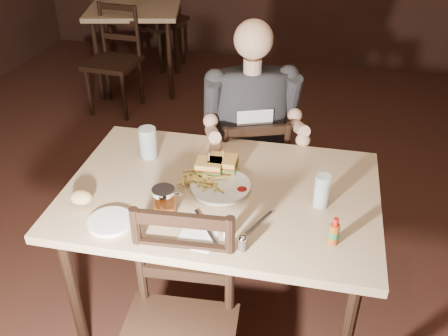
% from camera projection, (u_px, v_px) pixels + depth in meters
% --- Properties ---
extents(room_shell, '(7.00, 7.00, 7.00)m').
position_uv_depth(room_shell, '(233.00, 43.00, 1.79)').
color(room_shell, black).
rests_on(room_shell, ground).
extents(main_table, '(1.36, 0.95, 0.77)m').
position_uv_depth(main_table, '(221.00, 204.00, 2.15)').
color(main_table, tan).
rests_on(main_table, ground).
extents(bg_table, '(0.98, 0.98, 0.77)m').
position_uv_depth(bg_table, '(135.00, 15.00, 4.53)').
color(bg_table, tan).
rests_on(bg_table, ground).
extents(chair_far, '(0.52, 0.54, 0.84)m').
position_uv_depth(chair_far, '(249.00, 177.00, 2.81)').
color(chair_far, black).
rests_on(chair_far, ground).
extents(bg_chair_far, '(0.56, 0.58, 0.89)m').
position_uv_depth(bg_chair_far, '(159.00, 23.00, 5.10)').
color(bg_chair_far, black).
rests_on(bg_chair_far, ground).
extents(bg_chair_near, '(0.42, 0.46, 0.88)m').
position_uv_depth(bg_chair_near, '(112.00, 62.00, 4.22)').
color(bg_chair_near, black).
rests_on(bg_chair_near, ground).
extents(diner, '(0.62, 0.56, 0.88)m').
position_uv_depth(diner, '(253.00, 108.00, 2.53)').
color(diner, '#2B292E').
rests_on(diner, chair_far).
extents(dinner_plate, '(0.26, 0.26, 0.01)m').
position_uv_depth(dinner_plate, '(220.00, 187.00, 2.12)').
color(dinner_plate, white).
rests_on(dinner_plate, main_table).
extents(sandwich_left, '(0.12, 0.10, 0.10)m').
position_uv_depth(sandwich_left, '(209.00, 163.00, 2.17)').
color(sandwich_left, gold).
rests_on(sandwich_left, dinner_plate).
extents(sandwich_right, '(0.13, 0.11, 0.10)m').
position_uv_depth(sandwich_right, '(223.00, 160.00, 2.19)').
color(sandwich_right, gold).
rests_on(sandwich_right, dinner_plate).
extents(fries_pile, '(0.23, 0.17, 0.04)m').
position_uv_depth(fries_pile, '(204.00, 179.00, 2.12)').
color(fries_pile, '#CEB553').
rests_on(fries_pile, dinner_plate).
extents(ketchup_dollop, '(0.05, 0.05, 0.01)m').
position_uv_depth(ketchup_dollop, '(242.00, 189.00, 2.08)').
color(ketchup_dollop, maroon).
rests_on(ketchup_dollop, dinner_plate).
extents(glass_left, '(0.08, 0.08, 0.15)m').
position_uv_depth(glass_left, '(148.00, 143.00, 2.29)').
color(glass_left, silver).
rests_on(glass_left, main_table).
extents(glass_right, '(0.07, 0.07, 0.14)m').
position_uv_depth(glass_right, '(322.00, 191.00, 1.98)').
color(glass_right, silver).
rests_on(glass_right, main_table).
extents(hot_sauce, '(0.04, 0.04, 0.12)m').
position_uv_depth(hot_sauce, '(334.00, 231.00, 1.80)').
color(hot_sauce, '#914210').
rests_on(hot_sauce, main_table).
extents(salt_shaker, '(0.04, 0.04, 0.07)m').
position_uv_depth(salt_shaker, '(228.00, 229.00, 1.85)').
color(salt_shaker, white).
rests_on(salt_shaker, main_table).
extents(pepper_shaker, '(0.03, 0.03, 0.06)m').
position_uv_depth(pepper_shaker, '(243.00, 243.00, 1.79)').
color(pepper_shaker, '#38332D').
rests_on(pepper_shaker, main_table).
extents(syrup_dispenser, '(0.10, 0.10, 0.12)m').
position_uv_depth(syrup_dispenser, '(164.00, 201.00, 1.95)').
color(syrup_dispenser, '#914210').
rests_on(syrup_dispenser, main_table).
extents(napkin, '(0.14, 0.13, 0.00)m').
position_uv_depth(napkin, '(197.00, 238.00, 1.85)').
color(napkin, white).
rests_on(napkin, main_table).
extents(knife, '(0.15, 0.18, 0.01)m').
position_uv_depth(knife, '(206.00, 227.00, 1.90)').
color(knife, silver).
rests_on(knife, napkin).
extents(fork, '(0.08, 0.16, 0.01)m').
position_uv_depth(fork, '(259.00, 222.00, 1.92)').
color(fork, silver).
rests_on(fork, napkin).
extents(side_plate, '(0.18, 0.18, 0.01)m').
position_uv_depth(side_plate, '(110.00, 223.00, 1.92)').
color(side_plate, white).
rests_on(side_plate, main_table).
extents(bread_roll, '(0.10, 0.08, 0.06)m').
position_uv_depth(bread_roll, '(81.00, 197.00, 2.00)').
color(bread_roll, tan).
rests_on(bread_roll, side_plate).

